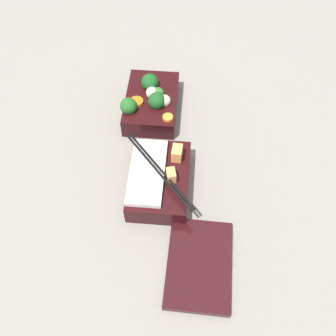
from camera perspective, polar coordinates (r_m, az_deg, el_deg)
name	(u,v)px	position (r m, az deg, el deg)	size (l,w,h in m)	color
ground_plane	(153,148)	(0.90, -2.14, 2.95)	(3.00, 3.00, 0.00)	gray
bento_tray_vegetable	(151,102)	(0.95, -2.47, 9.57)	(0.18, 0.13, 0.08)	black
bento_tray_rice	(158,179)	(0.82, -1.42, -1.63)	(0.18, 0.16, 0.08)	black
bento_lid	(199,264)	(0.75, 4.52, -13.76)	(0.18, 0.12, 0.01)	black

